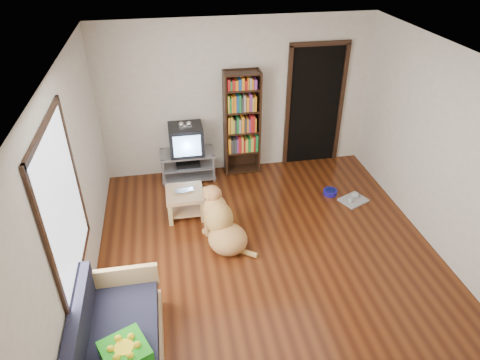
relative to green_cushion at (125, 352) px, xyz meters
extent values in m
plane|color=#58260F|center=(1.75, 1.48, -0.49)|extent=(5.00, 5.00, 0.00)
plane|color=white|center=(1.75, 1.48, 2.11)|extent=(5.00, 5.00, 0.00)
plane|color=beige|center=(1.75, 3.98, 0.81)|extent=(4.50, 0.00, 4.50)
plane|color=beige|center=(-0.50, 1.48, 0.81)|extent=(0.00, 5.00, 5.00)
plane|color=beige|center=(4.00, 1.48, 0.81)|extent=(0.00, 5.00, 5.00)
cube|color=#27981C|center=(0.00, 0.00, 0.00)|extent=(0.53, 0.53, 0.13)
imported|color=silver|center=(0.73, 2.66, -0.08)|extent=(0.31, 0.22, 0.02)
cylinder|color=navy|center=(3.07, 2.80, -0.45)|extent=(0.22, 0.22, 0.08)
cube|color=#9F9F9F|center=(3.37, 2.55, -0.47)|extent=(0.50, 0.46, 0.03)
cube|color=white|center=(-0.48, 0.98, 1.01)|extent=(0.02, 1.30, 1.60)
cube|color=black|center=(-0.48, 0.98, 1.83)|extent=(0.03, 1.42, 0.06)
cube|color=black|center=(-0.48, 0.98, 0.19)|extent=(0.03, 1.42, 0.06)
cube|color=black|center=(-0.48, 0.28, 1.01)|extent=(0.03, 0.06, 1.70)
cube|color=black|center=(-0.48, 1.68, 1.01)|extent=(0.03, 0.06, 1.70)
cube|color=black|center=(3.10, 3.97, 0.56)|extent=(0.90, 0.02, 2.10)
cube|color=black|center=(2.62, 3.95, 0.56)|extent=(0.07, 0.05, 2.14)
cube|color=black|center=(3.58, 3.95, 0.56)|extent=(0.07, 0.05, 2.14)
cube|color=black|center=(3.10, 3.95, 1.64)|extent=(1.03, 0.05, 0.07)
cube|color=#99999E|center=(0.85, 3.73, -0.01)|extent=(0.90, 0.45, 0.04)
cube|color=#99999E|center=(0.85, 3.73, -0.24)|extent=(0.86, 0.42, 0.03)
cube|color=#99999E|center=(0.85, 3.73, -0.43)|extent=(0.90, 0.45, 0.04)
cylinder|color=#99999E|center=(0.43, 3.53, -0.24)|extent=(0.04, 0.04, 0.50)
cylinder|color=#99999E|center=(1.27, 3.53, -0.24)|extent=(0.04, 0.04, 0.50)
cylinder|color=#99999E|center=(0.43, 3.93, -0.24)|extent=(0.04, 0.04, 0.50)
cylinder|color=#99999E|center=(1.27, 3.93, -0.24)|extent=(0.04, 0.04, 0.50)
cube|color=black|center=(0.85, 3.73, -0.19)|extent=(0.40, 0.30, 0.07)
cube|color=black|center=(0.85, 3.73, 0.25)|extent=(0.55, 0.48, 0.48)
cube|color=black|center=(0.85, 3.93, 0.25)|extent=(0.40, 0.14, 0.36)
cube|color=#8CBFF2|center=(0.85, 3.49, 0.25)|extent=(0.44, 0.02, 0.36)
cube|color=silver|center=(0.85, 3.68, 0.50)|extent=(0.20, 0.07, 0.02)
sphere|color=silver|center=(0.79, 3.68, 0.55)|extent=(0.09, 0.09, 0.09)
sphere|color=silver|center=(0.91, 3.68, 0.55)|extent=(0.09, 0.09, 0.09)
cube|color=black|center=(1.52, 3.82, 0.41)|extent=(0.03, 0.30, 1.80)
cube|color=black|center=(2.08, 3.82, 0.41)|extent=(0.03, 0.30, 1.80)
cube|color=black|center=(1.80, 3.96, 0.41)|extent=(0.60, 0.02, 1.80)
cube|color=black|center=(1.80, 3.82, -0.46)|extent=(0.56, 0.28, 0.02)
cube|color=black|center=(1.80, 3.82, -0.09)|extent=(0.56, 0.28, 0.03)
cube|color=black|center=(1.80, 3.82, 0.28)|extent=(0.56, 0.28, 0.02)
cube|color=black|center=(1.80, 3.82, 0.65)|extent=(0.56, 0.28, 0.02)
cube|color=black|center=(1.80, 3.82, 1.02)|extent=(0.56, 0.28, 0.02)
cube|color=black|center=(1.80, 3.82, 1.28)|extent=(0.56, 0.28, 0.02)
cube|color=#1E1E2D|center=(-0.08, 0.08, -0.16)|extent=(0.74, 1.74, 0.18)
cube|color=#1E1E2D|center=(-0.42, 0.08, 0.11)|extent=(0.12, 1.74, 0.40)
cube|color=tan|center=(-0.08, 0.94, 0.01)|extent=(0.80, 0.06, 0.30)
cube|color=tan|center=(0.73, 2.69, -0.12)|extent=(0.55, 0.55, 0.06)
cube|color=tan|center=(0.73, 2.69, -0.39)|extent=(0.45, 0.45, 0.03)
cube|color=tan|center=(0.49, 2.46, -0.32)|extent=(0.06, 0.06, 0.34)
cube|color=tan|center=(0.96, 2.46, -0.32)|extent=(0.06, 0.06, 0.34)
cube|color=tan|center=(0.49, 2.93, -0.32)|extent=(0.06, 0.06, 0.34)
cube|color=tan|center=(0.96, 2.93, -0.32)|extent=(0.06, 0.06, 0.34)
ellipsoid|color=#B88B46|center=(1.23, 1.80, -0.33)|extent=(0.71, 0.73, 0.39)
ellipsoid|color=#B68B46|center=(1.15, 1.98, -0.11)|extent=(0.51, 0.53, 0.51)
ellipsoid|color=tan|center=(1.10, 2.08, 0.01)|extent=(0.42, 0.41, 0.36)
ellipsoid|color=#B57545|center=(1.08, 2.14, 0.21)|extent=(0.32, 0.34, 0.22)
ellipsoid|color=tan|center=(1.03, 2.25, 0.18)|extent=(0.17, 0.22, 0.09)
sphere|color=black|center=(0.99, 2.33, 0.18)|extent=(0.05, 0.05, 0.05)
ellipsoid|color=#B57645|center=(1.02, 2.06, 0.19)|extent=(0.08, 0.09, 0.15)
ellipsoid|color=#C4804B|center=(1.18, 2.13, 0.19)|extent=(0.08, 0.09, 0.15)
cylinder|color=#C37E4B|center=(0.99, 2.14, -0.28)|extent=(0.13, 0.15, 0.42)
cylinder|color=tan|center=(1.14, 2.21, -0.28)|extent=(0.13, 0.15, 0.42)
sphere|color=tan|center=(0.97, 2.19, -0.46)|extent=(0.11, 0.11, 0.11)
sphere|color=#BC7C48|center=(1.11, 2.25, -0.46)|extent=(0.11, 0.11, 0.11)
cylinder|color=#B99647|center=(1.44, 1.64, -0.46)|extent=(0.34, 0.27, 0.08)
camera|label=1|loc=(0.59, -2.63, 3.40)|focal=32.00mm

